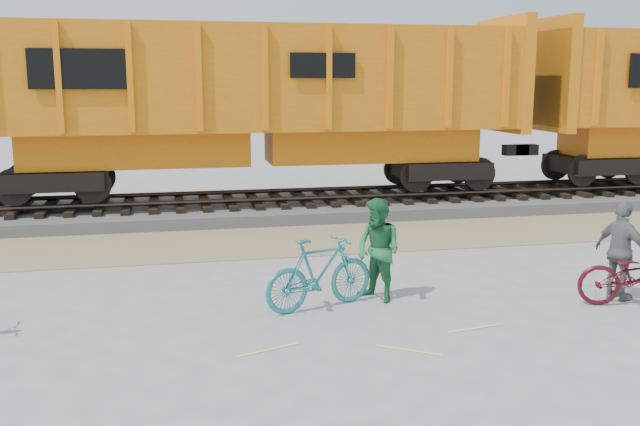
# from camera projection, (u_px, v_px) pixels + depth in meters

# --- Properties ---
(ground) EXTENTS (120.00, 120.00, 0.00)m
(ground) POSITION_uv_depth(u_px,v_px,m) (329.00, 325.00, 10.33)
(ground) COLOR #9E9E99
(ground) RESTS_ON ground
(gravel_strip) EXTENTS (120.00, 3.00, 0.02)m
(gravel_strip) POSITION_uv_depth(u_px,v_px,m) (274.00, 241.00, 15.61)
(gravel_strip) COLOR tan
(gravel_strip) RESTS_ON ground
(ballast_bed) EXTENTS (120.00, 4.00, 0.30)m
(ballast_bed) POSITION_uv_depth(u_px,v_px,m) (254.00, 208.00, 18.95)
(ballast_bed) COLOR slate
(ballast_bed) RESTS_ON ground
(track) EXTENTS (120.00, 2.60, 0.24)m
(track) POSITION_uv_depth(u_px,v_px,m) (254.00, 196.00, 18.89)
(track) COLOR black
(track) RESTS_ON ballast_bed
(hopper_car_center) EXTENTS (14.00, 3.13, 4.65)m
(hopper_car_center) POSITION_uv_depth(u_px,v_px,m) (257.00, 99.00, 18.45)
(hopper_car_center) COLOR black
(hopper_car_center) RESTS_ON track
(bicycle_teal) EXTENTS (1.94, 1.11, 1.13)m
(bicycle_teal) POSITION_uv_depth(u_px,v_px,m) (320.00, 273.00, 10.98)
(bicycle_teal) COLOR teal
(bicycle_teal) RESTS_ON ground
(person_man) EXTENTS (0.96, 1.01, 1.66)m
(person_man) POSITION_uv_depth(u_px,v_px,m) (378.00, 250.00, 11.33)
(person_man) COLOR #226C3A
(person_man) RESTS_ON ground
(person_woman) EXTENTS (0.68, 1.01, 1.60)m
(person_woman) POSITION_uv_depth(u_px,v_px,m) (621.00, 251.00, 11.38)
(person_woman) COLOR slate
(person_woman) RESTS_ON ground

